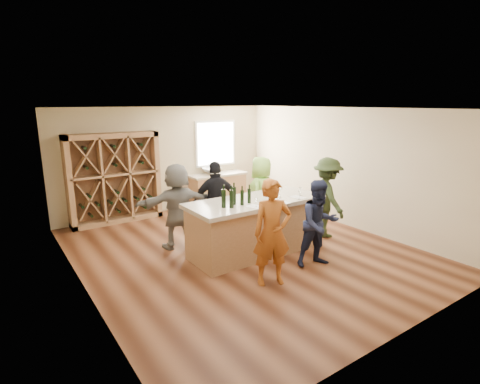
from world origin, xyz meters
TOP-DOWN VIEW (x-y plane):
  - floor at (0.00, 0.00)m, footprint 6.00×7.00m
  - ceiling at (0.00, 0.00)m, footprint 6.00×7.00m
  - wall_back at (0.00, 3.55)m, footprint 6.00×0.10m
  - wall_front at (0.00, -3.55)m, footprint 6.00×0.10m
  - wall_left at (-3.05, 0.00)m, footprint 0.10×7.00m
  - wall_right at (3.05, 0.00)m, footprint 0.10×7.00m
  - window_frame at (1.50, 3.47)m, footprint 1.30×0.06m
  - window_pane at (1.50, 3.44)m, footprint 1.18×0.01m
  - wine_rack at (-1.50, 3.27)m, footprint 2.20×0.45m
  - back_counter_base at (1.40, 3.20)m, footprint 1.60×0.58m
  - back_counter_top at (1.40, 3.20)m, footprint 1.70×0.62m
  - sink at (1.20, 3.20)m, footprint 0.54×0.54m
  - faucet at (1.20, 3.38)m, footprint 0.02×0.02m
  - tasting_counter_base at (0.16, -0.24)m, footprint 2.60×1.00m
  - tasting_counter_top at (0.16, -0.24)m, footprint 2.72×1.12m
  - wine_bottle_a at (-0.65, -0.37)m, footprint 0.08×0.08m
  - wine_bottle_b at (-0.54, -0.46)m, footprint 0.11×0.11m
  - wine_bottle_c at (-0.38, -0.29)m, footprint 0.10×0.10m
  - wine_bottle_d at (-0.28, -0.42)m, footprint 0.07×0.07m
  - wine_bottle_e at (-0.09, -0.37)m, footprint 0.09×0.09m
  - wine_glass_a at (-0.16, -0.68)m, footprint 0.06×0.06m
  - wine_glass_b at (0.33, -0.73)m, footprint 0.07×0.07m
  - wine_glass_c at (0.87, -0.72)m, footprint 0.07×0.07m
  - wine_glass_d at (0.64, -0.41)m, footprint 0.10×0.10m
  - wine_glass_e at (1.09, -0.51)m, footprint 0.07×0.07m
  - tasting_menu_a at (-0.14, -0.64)m, footprint 0.30×0.35m
  - tasting_menu_b at (0.44, -0.68)m, footprint 0.25×0.33m
  - tasting_menu_c at (0.95, -0.58)m, footprint 0.24×0.31m
  - person_near_left at (-0.41, -1.44)m, footprint 0.76×0.66m
  - person_near_right at (0.73, -1.39)m, footprint 0.85×0.60m
  - person_server at (2.01, -0.38)m, footprint 0.83×1.24m
  - person_far_mid at (-0.15, 0.71)m, footprint 1.13×0.81m
  - person_far_right at (1.06, 0.73)m, footprint 1.00×0.93m
  - person_far_left at (-0.97, 0.88)m, footprint 1.69×0.81m

SIDE VIEW (x-z plane):
  - floor at x=0.00m, z-range -0.10..0.00m
  - back_counter_base at x=1.40m, z-range 0.00..0.86m
  - tasting_counter_base at x=0.16m, z-range 0.00..1.00m
  - person_near_right at x=0.73m, z-range 0.00..1.59m
  - person_far_right at x=1.06m, z-range 0.00..1.72m
  - person_far_mid at x=-0.15m, z-range 0.00..1.73m
  - person_far_left at x=-0.97m, z-range 0.00..1.75m
  - person_near_left at x=-0.41m, z-range 0.00..1.75m
  - person_server at x=2.01m, z-range 0.00..1.76m
  - back_counter_top at x=1.40m, z-range 0.86..0.92m
  - sink at x=1.20m, z-range 0.92..1.11m
  - tasting_counter_top at x=0.16m, z-range 1.00..1.08m
  - faucet at x=1.20m, z-range 0.92..1.22m
  - tasting_menu_a at x=-0.14m, z-range 1.08..1.08m
  - tasting_menu_b at x=0.44m, z-range 1.08..1.08m
  - tasting_menu_c at x=0.95m, z-range 1.08..1.08m
  - wine_rack at x=-1.50m, z-range 0.00..2.20m
  - wine_glass_c at x=0.87m, z-range 1.08..1.24m
  - wine_glass_a at x=-0.16m, z-range 1.08..1.24m
  - wine_glass_b at x=0.33m, z-range 1.08..1.25m
  - wine_glass_e at x=1.09m, z-range 1.08..1.25m
  - wine_glass_d at x=0.64m, z-range 1.08..1.28m
  - wine_bottle_e at x=-0.09m, z-range 1.08..1.35m
  - wine_bottle_d at x=-0.28m, z-range 1.08..1.36m
  - wine_bottle_b at x=-0.54m, z-range 1.08..1.41m
  - wine_bottle_c at x=-0.38m, z-range 1.08..1.41m
  - wine_bottle_a at x=-0.65m, z-range 1.08..1.41m
  - wall_back at x=0.00m, z-range 0.00..2.80m
  - wall_front at x=0.00m, z-range 0.00..2.80m
  - wall_left at x=-3.05m, z-range 0.00..2.80m
  - wall_right at x=3.05m, z-range 0.00..2.80m
  - window_frame at x=1.50m, z-range 1.10..2.40m
  - window_pane at x=1.50m, z-range 1.16..2.34m
  - ceiling at x=0.00m, z-range 2.80..2.90m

